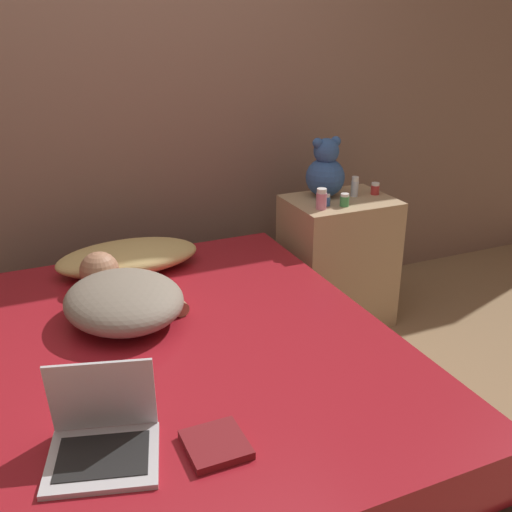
% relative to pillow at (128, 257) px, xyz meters
% --- Properties ---
extents(ground_plane, '(12.00, 12.00, 0.00)m').
position_rel_pillow_xyz_m(ground_plane, '(0.04, -0.72, -0.56)').
color(ground_plane, '#937551').
extents(wall_back, '(8.00, 0.06, 2.60)m').
position_rel_pillow_xyz_m(wall_back, '(0.04, 0.49, 0.74)').
color(wall_back, '#846656').
rests_on(wall_back, ground_plane).
extents(bed, '(1.47, 1.86, 0.50)m').
position_rel_pillow_xyz_m(bed, '(0.04, -0.72, -0.31)').
color(bed, '#2D2319').
rests_on(bed, ground_plane).
extents(nightstand, '(0.53, 0.41, 0.69)m').
position_rel_pillow_xyz_m(nightstand, '(1.10, -0.00, -0.21)').
color(nightstand, tan).
rests_on(nightstand, ground_plane).
extents(pillow, '(0.64, 0.35, 0.12)m').
position_rel_pillow_xyz_m(pillow, '(0.00, 0.00, 0.00)').
color(pillow, tan).
rests_on(pillow, bed).
extents(person_lying, '(0.49, 0.67, 0.17)m').
position_rel_pillow_xyz_m(person_lying, '(-0.12, -0.44, 0.02)').
color(person_lying, gray).
rests_on(person_lying, bed).
extents(laptop, '(0.34, 0.32, 0.25)m').
position_rel_pillow_xyz_m(laptop, '(-0.33, -1.18, -0.00)').
color(laptop, silver).
rests_on(laptop, bed).
extents(teddy_bear, '(0.20, 0.20, 0.31)m').
position_rel_pillow_xyz_m(teddy_bear, '(1.05, 0.08, 0.27)').
color(teddy_bear, '#335693').
rests_on(teddy_bear, nightstand).
extents(bottle_clear, '(0.04, 0.04, 0.10)m').
position_rel_pillow_xyz_m(bottle_clear, '(1.20, 0.02, 0.19)').
color(bottle_clear, silver).
rests_on(bottle_clear, nightstand).
extents(bottle_green, '(0.05, 0.05, 0.06)m').
position_rel_pillow_xyz_m(bottle_green, '(1.06, -0.11, 0.17)').
color(bottle_green, '#3D8E4C').
rests_on(bottle_green, nightstand).
extents(bottle_red, '(0.04, 0.04, 0.06)m').
position_rel_pillow_xyz_m(bottle_red, '(1.31, 0.00, 0.17)').
color(bottle_red, '#B72D2D').
rests_on(bottle_red, nightstand).
extents(bottle_pink, '(0.05, 0.05, 0.10)m').
position_rel_pillow_xyz_m(bottle_pink, '(0.93, -0.10, 0.19)').
color(bottle_pink, pink).
rests_on(bottle_pink, nightstand).
extents(bottle_blue, '(0.03, 0.03, 0.06)m').
position_rel_pillow_xyz_m(bottle_blue, '(0.98, -0.07, 0.16)').
color(bottle_blue, '#3866B2').
rests_on(bottle_blue, nightstand).
extents(book, '(0.16, 0.17, 0.02)m').
position_rel_pillow_xyz_m(book, '(-0.06, -1.29, -0.05)').
color(book, maroon).
rests_on(book, bed).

